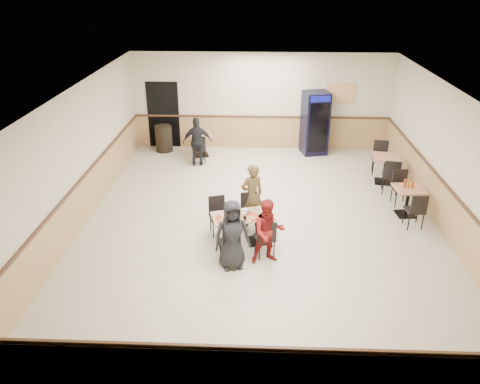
{
  "coord_description": "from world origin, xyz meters",
  "views": [
    {
      "loc": [
        -0.08,
        -9.31,
        5.22
      ],
      "look_at": [
        -0.44,
        -0.5,
        1.01
      ],
      "focal_mm": 35.0,
      "sensor_mm": 36.0,
      "label": 1
    }
  ],
  "objects_px": {
    "diner_man_opposite": "(252,195)",
    "pepsi_cooler": "(315,123)",
    "diner_woman_left": "(232,235)",
    "lone_diner": "(197,142)",
    "side_table_near": "(408,197)",
    "trash_bin": "(164,139)",
    "side_table_far": "(385,165)",
    "back_table": "(201,141)",
    "main_table": "(243,225)",
    "diner_woman_right": "(268,232)"
  },
  "relations": [
    {
      "from": "diner_woman_left",
      "to": "lone_diner",
      "type": "height_order",
      "value": "lone_diner"
    },
    {
      "from": "side_table_far",
      "to": "trash_bin",
      "type": "distance_m",
      "value": 6.73
    },
    {
      "from": "side_table_far",
      "to": "diner_woman_right",
      "type": "bearing_deg",
      "value": -129.03
    },
    {
      "from": "diner_man_opposite",
      "to": "back_table",
      "type": "bearing_deg",
      "value": -94.33
    },
    {
      "from": "main_table",
      "to": "diner_man_opposite",
      "type": "bearing_deg",
      "value": 62.1
    },
    {
      "from": "lone_diner",
      "to": "side_table_far",
      "type": "height_order",
      "value": "lone_diner"
    },
    {
      "from": "lone_diner",
      "to": "trash_bin",
      "type": "height_order",
      "value": "lone_diner"
    },
    {
      "from": "side_table_far",
      "to": "trash_bin",
      "type": "xyz_separation_m",
      "value": [
        -6.37,
        2.16,
        -0.08
      ]
    },
    {
      "from": "diner_woman_right",
      "to": "diner_man_opposite",
      "type": "distance_m",
      "value": 1.52
    },
    {
      "from": "diner_woman_right",
      "to": "back_table",
      "type": "height_order",
      "value": "diner_woman_right"
    },
    {
      "from": "diner_woman_left",
      "to": "pepsi_cooler",
      "type": "bearing_deg",
      "value": 55.63
    },
    {
      "from": "lone_diner",
      "to": "side_table_far",
      "type": "distance_m",
      "value": 5.26
    },
    {
      "from": "main_table",
      "to": "side_table_far",
      "type": "height_order",
      "value": "side_table_far"
    },
    {
      "from": "back_table",
      "to": "side_table_near",
      "type": "bearing_deg",
      "value": -35.0
    },
    {
      "from": "side_table_far",
      "to": "main_table",
      "type": "bearing_deg",
      "value": -138.39
    },
    {
      "from": "main_table",
      "to": "diner_woman_right",
      "type": "xyz_separation_m",
      "value": [
        0.51,
        -0.64,
        0.22
      ]
    },
    {
      "from": "pepsi_cooler",
      "to": "diner_woman_left",
      "type": "bearing_deg",
      "value": -121.5
    },
    {
      "from": "lone_diner",
      "to": "trash_bin",
      "type": "bearing_deg",
      "value": -51.29
    },
    {
      "from": "diner_woman_left",
      "to": "diner_woman_right",
      "type": "height_order",
      "value": "diner_woman_left"
    },
    {
      "from": "back_table",
      "to": "pepsi_cooler",
      "type": "distance_m",
      "value": 3.54
    },
    {
      "from": "diner_woman_left",
      "to": "diner_woman_right",
      "type": "xyz_separation_m",
      "value": [
        0.69,
        0.2,
        -0.03
      ]
    },
    {
      "from": "back_table",
      "to": "diner_woman_left",
      "type": "bearing_deg",
      "value": -77.68
    },
    {
      "from": "diner_woman_right",
      "to": "side_table_near",
      "type": "height_order",
      "value": "diner_woman_right"
    },
    {
      "from": "back_table",
      "to": "side_table_far",
      "type": "bearing_deg",
      "value": -19.37
    },
    {
      "from": "diner_woman_right",
      "to": "side_table_far",
      "type": "distance_m",
      "value": 5.05
    },
    {
      "from": "diner_woman_right",
      "to": "side_table_far",
      "type": "relative_size",
      "value": 1.64
    },
    {
      "from": "diner_man_opposite",
      "to": "pepsi_cooler",
      "type": "distance_m",
      "value": 5.0
    },
    {
      "from": "back_table",
      "to": "pepsi_cooler",
      "type": "bearing_deg",
      "value": 6.45
    },
    {
      "from": "side_table_near",
      "to": "trash_bin",
      "type": "height_order",
      "value": "trash_bin"
    },
    {
      "from": "diner_woman_left",
      "to": "diner_man_opposite",
      "type": "bearing_deg",
      "value": 63.17
    },
    {
      "from": "diner_man_opposite",
      "to": "pepsi_cooler",
      "type": "height_order",
      "value": "pepsi_cooler"
    },
    {
      "from": "main_table",
      "to": "trash_bin",
      "type": "xyz_separation_m",
      "value": [
        -2.68,
        5.44,
        -0.03
      ]
    },
    {
      "from": "diner_man_opposite",
      "to": "side_table_near",
      "type": "distance_m",
      "value": 3.65
    },
    {
      "from": "side_table_near",
      "to": "pepsi_cooler",
      "type": "xyz_separation_m",
      "value": [
        -1.76,
        4.06,
        0.5
      ]
    },
    {
      "from": "trash_bin",
      "to": "diner_woman_right",
      "type": "bearing_deg",
      "value": -62.3
    },
    {
      "from": "diner_woman_right",
      "to": "side_table_near",
      "type": "xyz_separation_m",
      "value": [
        3.25,
        2.06,
        -0.21
      ]
    },
    {
      "from": "side_table_far",
      "to": "back_table",
      "type": "distance_m",
      "value": 5.47
    },
    {
      "from": "main_table",
      "to": "pepsi_cooler",
      "type": "bearing_deg",
      "value": 53.46
    },
    {
      "from": "pepsi_cooler",
      "to": "lone_diner",
      "type": "bearing_deg",
      "value": -173.81
    },
    {
      "from": "back_table",
      "to": "pepsi_cooler",
      "type": "relative_size",
      "value": 0.41
    },
    {
      "from": "diner_man_opposite",
      "to": "trash_bin",
      "type": "bearing_deg",
      "value": -83.63
    },
    {
      "from": "side_table_near",
      "to": "trash_bin",
      "type": "bearing_deg",
      "value": 148.08
    },
    {
      "from": "trash_bin",
      "to": "side_table_far",
      "type": "bearing_deg",
      "value": -18.76
    },
    {
      "from": "diner_woman_left",
      "to": "side_table_near",
      "type": "bearing_deg",
      "value": 14.56
    },
    {
      "from": "diner_woman_right",
      "to": "back_table",
      "type": "xyz_separation_m",
      "value": [
        -1.98,
        5.73,
        -0.21
      ]
    },
    {
      "from": "diner_woman_left",
      "to": "diner_woman_right",
      "type": "relative_size",
      "value": 1.05
    },
    {
      "from": "side_table_near",
      "to": "pepsi_cooler",
      "type": "height_order",
      "value": "pepsi_cooler"
    },
    {
      "from": "diner_woman_left",
      "to": "lone_diner",
      "type": "xyz_separation_m",
      "value": [
        -1.3,
        5.15,
        0.02
      ]
    },
    {
      "from": "main_table",
      "to": "side_table_near",
      "type": "xyz_separation_m",
      "value": [
        3.77,
        1.42,
        0.01
      ]
    },
    {
      "from": "lone_diner",
      "to": "side_table_far",
      "type": "relative_size",
      "value": 1.76
    }
  ]
}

